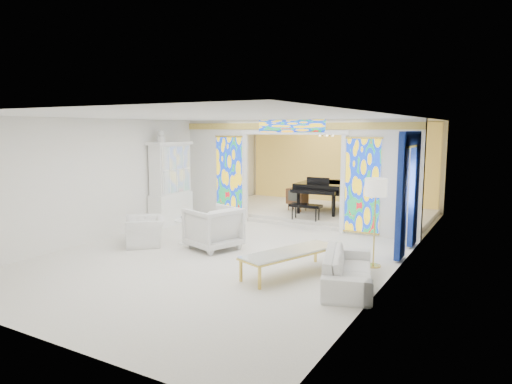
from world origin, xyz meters
The scene contains 24 objects.
floor centered at (0.00, 0.00, 0.00)m, with size 12.00×12.00×0.00m, color silver.
ceiling centered at (0.00, 0.00, 3.00)m, with size 7.00×12.00×0.02m, color white.
wall_back centered at (0.00, 6.00, 1.50)m, with size 7.00×0.02×3.00m, color silver.
wall_front centered at (0.00, -6.00, 1.50)m, with size 7.00×0.02×3.00m, color silver.
wall_left centered at (-3.50, 0.00, 1.50)m, with size 0.02×12.00×3.00m, color silver.
wall_right centered at (3.50, 0.00, 1.50)m, with size 0.02×12.00×3.00m, color silver.
partition_wall centered at (0.00, 2.00, 1.65)m, with size 7.00×0.22×3.00m.
stained_glass_left centered at (-2.03, 1.89, 1.30)m, with size 0.90×0.04×2.40m, color gold.
stained_glass_right centered at (2.03, 1.89, 1.30)m, with size 0.90×0.04×2.40m, color gold.
stained_glass_transom centered at (0.00, 1.89, 2.82)m, with size 2.00×0.04×0.34m, color gold.
alcove_platform centered at (0.00, 4.10, 0.09)m, with size 6.80×3.80×0.18m, color silver.
gold_curtain_back centered at (0.00, 5.88, 1.50)m, with size 6.70×0.10×2.90m, color #FBD057.
chandelier centered at (0.20, 4.00, 2.55)m, with size 0.48×0.48×0.30m, color gold.
blue_drapes centered at (3.40, 0.70, 1.58)m, with size 0.14×1.85×2.65m.
china_cabinet centered at (-3.22, 0.60, 1.17)m, with size 0.56×1.46×2.72m.
armchair_left centered at (-2.19, -1.59, 0.33)m, with size 1.01×0.89×0.66m, color white.
armchair_right centered at (-0.55, -1.10, 0.49)m, with size 1.05×1.08×0.98m, color white.
sofa centered at (2.95, -1.99, 0.30)m, with size 2.07×0.81×0.60m, color silver.
side_table centered at (-1.40, -1.08, 0.39)m, with size 0.56×0.56×0.59m.
vase centered at (-1.40, -1.08, 0.68)m, with size 0.17×0.17×0.18m, color white.
coffee_table centered at (1.80, -1.94, 0.43)m, with size 1.36×2.17×0.47m.
floor_lamp centered at (3.04, -0.65, 1.52)m, with size 0.49×0.49×1.78m.
grand_piano centered at (0.40, 3.85, 0.94)m, with size 1.81×2.83×1.12m.
tv_console centered at (-0.51, 3.47, 0.63)m, with size 0.66×0.50×0.70m.
Camera 1 is at (5.37, -9.54, 2.75)m, focal length 32.00 mm.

